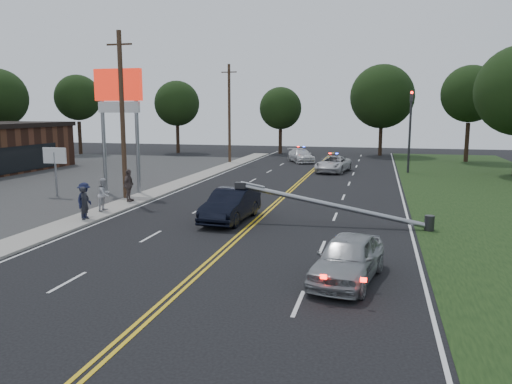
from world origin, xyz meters
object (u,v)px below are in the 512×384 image
(small_sign, at_px, (55,160))
(crashed_sedan, at_px, (231,205))
(utility_pole_far, at_px, (229,113))
(bystander_b, at_px, (104,194))
(traffic_signal, at_px, (410,124))
(emergency_a, at_px, (333,164))
(bystander_a, at_px, (85,203))
(bystander_d, at_px, (129,185))
(fallen_streetlight, at_px, (342,207))
(emergency_b, at_px, (301,156))
(bystander_c, at_px, (84,200))
(pylon_sign, at_px, (119,101))
(waiting_sedan, at_px, (348,258))
(utility_pole_mid, at_px, (122,116))

(small_sign, distance_m, crashed_sedan, 13.52)
(utility_pole_far, height_order, bystander_b, utility_pole_far)
(utility_pole_far, bearing_deg, small_sign, -102.31)
(traffic_signal, height_order, bystander_b, traffic_signal)
(bystander_b, bearing_deg, emergency_a, -26.85)
(bystander_a, bearing_deg, small_sign, 46.00)
(crashed_sedan, relative_size, bystander_a, 2.98)
(utility_pole_far, xyz_separation_m, bystander_d, (0.82, -23.11, -4.02))
(fallen_streetlight, xyz_separation_m, crashed_sedan, (-5.42, -0.19, -0.13))
(small_sign, bearing_deg, bystander_a, -45.80)
(crashed_sedan, relative_size, emergency_b, 1.00)
(bystander_d, bearing_deg, bystander_c, 177.88)
(fallen_streetlight, xyz_separation_m, utility_pole_far, (-13.39, 26.00, 4.17))
(emergency_a, bearing_deg, pylon_sign, -119.81)
(fallen_streetlight, distance_m, emergency_b, 29.34)
(bystander_b, bearing_deg, pylon_sign, 19.50)
(traffic_signal, relative_size, bystander_d, 3.72)
(waiting_sedan, height_order, bystander_a, bystander_a)
(traffic_signal, relative_size, utility_pole_mid, 0.70)
(crashed_sedan, bearing_deg, emergency_b, 95.60)
(crashed_sedan, bearing_deg, waiting_sedan, -46.96)
(utility_pole_far, xyz_separation_m, emergency_a, (11.08, -5.04, -4.38))
(crashed_sedan, distance_m, waiting_sedan, 9.71)
(bystander_a, xyz_separation_m, bystander_b, (-0.22, 2.17, 0.07))
(traffic_signal, bearing_deg, bystander_a, -124.29)
(small_sign, distance_m, fallen_streetlight, 18.68)
(traffic_signal, height_order, crashed_sedan, traffic_signal)
(crashed_sedan, xyz_separation_m, emergency_a, (3.11, 21.15, -0.08))
(traffic_signal, xyz_separation_m, bystander_c, (-16.61, -23.77, -3.20))
(bystander_c, bearing_deg, bystander_d, -5.25)
(small_sign, relative_size, bystander_a, 1.93)
(traffic_signal, distance_m, utility_pole_mid, 25.12)
(pylon_sign, xyz_separation_m, traffic_signal, (18.80, 16.00, -1.79))
(emergency_b, xyz_separation_m, bystander_b, (-6.14, -28.53, 0.29))
(small_sign, xyz_separation_m, crashed_sedan, (12.77, -4.19, -1.54))
(fallen_streetlight, distance_m, utility_pole_mid, 14.58)
(small_sign, relative_size, traffic_signal, 0.44)
(small_sign, bearing_deg, waiting_sedan, -31.73)
(crashed_sedan, bearing_deg, utility_pole_far, 110.64)
(pylon_sign, bearing_deg, fallen_streetlight, -22.22)
(traffic_signal, relative_size, fallen_streetlight, 0.75)
(fallen_streetlight, distance_m, bystander_b, 12.51)
(traffic_signal, xyz_separation_m, bystander_b, (-16.62, -21.89, -3.22))
(bystander_d, bearing_deg, traffic_signal, -44.14)
(crashed_sedan, xyz_separation_m, bystander_a, (-6.87, -1.88, 0.13))
(utility_pole_far, bearing_deg, waiting_sedan, -67.27)
(small_sign, bearing_deg, emergency_b, 64.38)
(utility_pole_mid, distance_m, emergency_b, 26.00)
(utility_pole_mid, bearing_deg, bystander_d, -53.50)
(crashed_sedan, bearing_deg, pylon_sign, 150.00)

